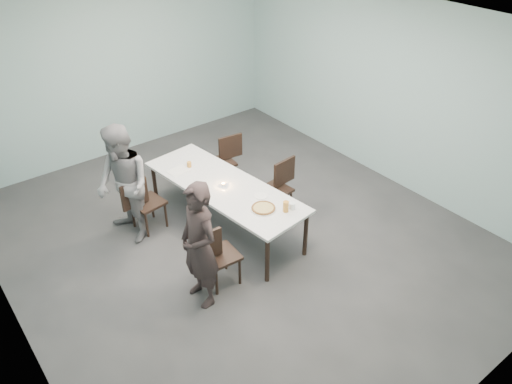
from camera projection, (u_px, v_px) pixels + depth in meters
ground at (239, 237)px, 7.22m from camera, size 7.00×7.00×0.00m
room_shell at (236, 108)px, 6.11m from camera, size 6.02×7.02×3.01m
table at (224, 188)px, 7.04m from camera, size 1.20×2.69×0.75m
chair_near_left at (215, 253)px, 6.16m from camera, size 0.62×0.45×0.87m
chair_far_left at (142, 201)px, 7.12m from camera, size 0.64×0.47×0.87m
chair_near_right at (279, 184)px, 7.49m from camera, size 0.63×0.46×0.87m
chair_far_right at (225, 157)px, 8.17m from camera, size 0.63×0.47×0.87m
diner_near at (199, 246)px, 5.77m from camera, size 0.41×0.61×1.66m
diner_far at (123, 185)px, 6.79m from camera, size 0.71×0.88×1.73m
pizza at (263, 208)px, 6.51m from camera, size 0.34×0.34×0.04m
side_plate at (261, 196)px, 6.77m from camera, size 0.18×0.18×0.01m
beer_glass at (286, 207)px, 6.44m from camera, size 0.08×0.08×0.15m
water_tumbler at (292, 206)px, 6.50m from camera, size 0.08×0.08×0.09m
tealight at (223, 185)px, 6.98m from camera, size 0.06×0.06×0.05m
amber_tumbler at (189, 164)px, 7.41m from camera, size 0.07×0.07×0.08m
menu at (179, 171)px, 7.33m from camera, size 0.32×0.25×0.01m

